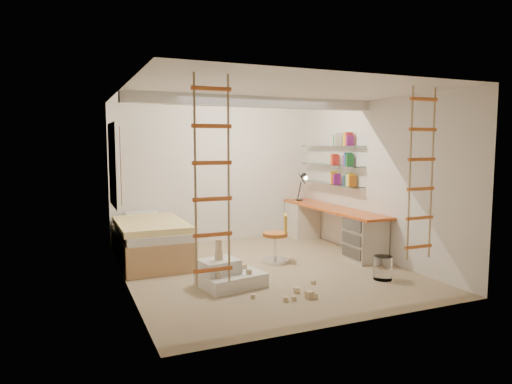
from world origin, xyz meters
name	(u,v)px	position (x,y,z in m)	size (l,w,h in m)	color
floor	(264,270)	(0.00, 0.00, 0.00)	(4.50, 4.50, 0.00)	#917F5E
ceiling_beam	(256,102)	(0.00, 0.30, 2.52)	(4.00, 0.18, 0.16)	white
window_frame	(114,165)	(-1.97, 1.50, 1.55)	(0.06, 1.15, 1.35)	white
window_blind	(117,165)	(-1.93, 1.50, 1.55)	(0.02, 1.00, 1.20)	#4C2D1E
rope_ladder_left	(212,181)	(-1.35, -1.75, 1.52)	(0.41, 0.04, 2.13)	#E25C26
rope_ladder_right	(421,174)	(1.35, -1.75, 1.52)	(0.41, 0.04, 2.13)	orange
waste_bin	(383,268)	(1.33, -1.10, 0.16)	(0.26, 0.26, 0.33)	white
desk	(331,226)	(1.72, 0.86, 0.40)	(0.56, 2.80, 0.75)	#D55519
shelves	(331,165)	(1.87, 1.13, 1.50)	(0.25, 1.80, 0.71)	white
bed	(150,241)	(-1.48, 1.23, 0.33)	(1.02, 2.00, 0.69)	#AD7F51
task_lamp	(303,182)	(1.67, 1.82, 1.14)	(0.14, 0.36, 0.57)	black
swivel_chair	(277,245)	(0.37, 0.34, 0.28)	(0.60, 0.60, 0.77)	#B26022
play_platform	(228,276)	(-0.76, -0.53, 0.14)	(0.91, 0.77, 0.36)	silver
toy_blocks	(263,277)	(-0.42, -0.93, 0.19)	(1.36, 1.06, 0.63)	#CCB284
books	(331,161)	(1.87, 1.13, 1.56)	(0.14, 0.70, 0.92)	orange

